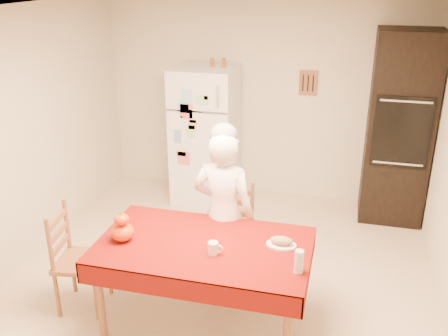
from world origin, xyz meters
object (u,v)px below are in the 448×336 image
(pumpkin_lower, at_px, (122,232))
(wine_glass, at_px, (299,261))
(coffee_mug, at_px, (213,248))
(bread_plate, at_px, (281,245))
(dining_table, at_px, (204,251))
(oven_cabinet, at_px, (399,129))
(chair_far, at_px, (230,226))
(chair_left, at_px, (73,255))
(refrigerator, at_px, (205,135))
(seated_woman, at_px, (224,214))

(pumpkin_lower, xyz_separation_m, wine_glass, (1.42, -0.10, 0.02))
(coffee_mug, height_order, bread_plate, coffee_mug)
(bread_plate, bearing_deg, dining_table, -168.69)
(oven_cabinet, distance_m, coffee_mug, 2.96)
(chair_far, distance_m, wine_glass, 1.28)
(wine_glass, relative_size, bread_plate, 0.73)
(pumpkin_lower, height_order, bread_plate, pumpkin_lower)
(chair_far, relative_size, pumpkin_lower, 5.05)
(chair_far, xyz_separation_m, pumpkin_lower, (-0.68, -0.88, 0.32))
(chair_left, xyz_separation_m, bread_plate, (1.76, 0.17, 0.26))
(refrigerator, bearing_deg, oven_cabinet, 1.18)
(seated_woman, distance_m, coffee_mug, 0.64)
(dining_table, relative_size, chair_far, 1.79)
(wine_glass, bearing_deg, seated_woman, 135.93)
(wine_glass, height_order, bread_plate, wine_glass)
(pumpkin_lower, bearing_deg, chair_far, 52.37)
(refrigerator, xyz_separation_m, chair_left, (-0.48, -2.43, -0.34))
(oven_cabinet, height_order, coffee_mug, oven_cabinet)
(coffee_mug, height_order, wine_glass, wine_glass)
(chair_far, relative_size, seated_woman, 0.61)
(dining_table, xyz_separation_m, chair_far, (0.03, 0.78, -0.18))
(coffee_mug, bearing_deg, oven_cabinet, 59.74)
(wine_glass, distance_m, bread_plate, 0.38)
(wine_glass, bearing_deg, dining_table, 165.25)
(chair_left, height_order, coffee_mug, chair_left)
(chair_left, relative_size, seated_woman, 0.61)
(seated_woman, bearing_deg, wine_glass, 142.32)
(wine_glass, bearing_deg, chair_left, 175.44)
(chair_far, relative_size, wine_glass, 5.40)
(seated_woman, relative_size, pumpkin_lower, 8.27)
(pumpkin_lower, bearing_deg, wine_glass, -4.18)
(refrigerator, xyz_separation_m, seated_woman, (0.71, -1.87, -0.07))
(coffee_mug, bearing_deg, chair_far, 95.15)
(oven_cabinet, height_order, bread_plate, oven_cabinet)
(dining_table, relative_size, coffee_mug, 17.00)
(oven_cabinet, height_order, wine_glass, oven_cabinet)
(chair_left, relative_size, coffee_mug, 9.50)
(seated_woman, relative_size, bread_plate, 6.48)
(chair_far, distance_m, coffee_mug, 0.96)
(dining_table, xyz_separation_m, coffee_mug, (0.11, -0.12, 0.12))
(oven_cabinet, xyz_separation_m, dining_table, (-1.60, -2.43, -0.41))
(refrigerator, bearing_deg, coffee_mug, -72.40)
(coffee_mug, xyz_separation_m, bread_plate, (0.49, 0.24, -0.04))
(oven_cabinet, bearing_deg, chair_far, -133.64)
(seated_woman, distance_m, bread_plate, 0.69)
(chair_far, height_order, chair_left, same)
(chair_far, height_order, coffee_mug, chair_far)
(coffee_mug, relative_size, wine_glass, 0.57)
(coffee_mug, height_order, pumpkin_lower, pumpkin_lower)
(chair_left, bearing_deg, oven_cabinet, -56.80)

